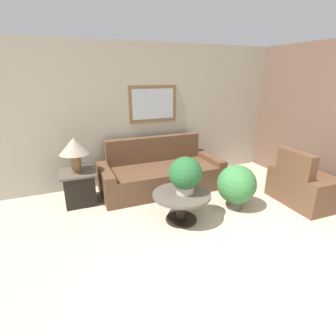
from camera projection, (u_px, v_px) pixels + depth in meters
name	position (u px, v px, depth m)	size (l,w,h in m)	color
ground_plane	(270.00, 289.00, 2.66)	(20.00, 20.00, 0.00)	#BCAD93
wall_back	(155.00, 115.00, 5.12)	(7.06, 0.09, 2.60)	#B2A893
wall_right	(325.00, 120.00, 4.58)	(0.06, 5.32, 2.60)	brown
couch_main	(161.00, 174.00, 4.92)	(2.23, 0.97, 0.92)	brown
armchair	(306.00, 186.00, 4.37)	(0.90, 1.06, 0.92)	brown
coffee_table	(182.00, 201.00, 3.80)	(0.84, 0.84, 0.44)	black
side_table	(79.00, 187.00, 4.34)	(0.56, 0.56, 0.56)	black
table_lamp	(74.00, 148.00, 4.11)	(0.47, 0.47, 0.56)	brown
potted_plant_on_table	(185.00, 174.00, 3.68)	(0.47, 0.47, 0.54)	beige
potted_plant_floor	(236.00, 185.00, 4.14)	(0.62, 0.62, 0.72)	#4C4742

